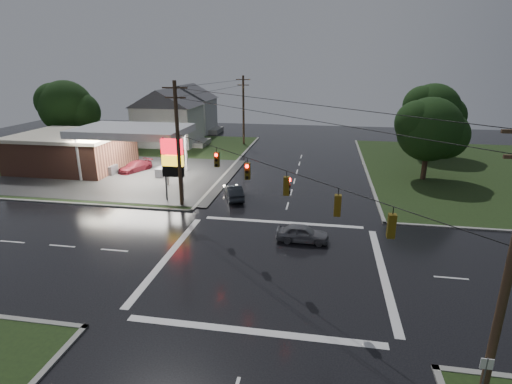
% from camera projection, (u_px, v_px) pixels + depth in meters
% --- Properties ---
extents(ground, '(120.00, 120.00, 0.00)m').
position_uv_depth(ground, '(271.00, 263.00, 25.92)').
color(ground, black).
rests_on(ground, ground).
extents(grass_nw, '(36.00, 36.00, 0.08)m').
position_uv_depth(grass_nw, '(108.00, 157.00, 54.44)').
color(grass_nw, black).
rests_on(grass_nw, ground).
extents(gas_station, '(26.20, 18.00, 5.60)m').
position_uv_depth(gas_station, '(81.00, 149.00, 47.71)').
color(gas_station, '#2D2D2D').
rests_on(gas_station, ground).
extents(pylon_sign, '(2.00, 0.35, 6.00)m').
position_uv_depth(pylon_sign, '(173.00, 159.00, 36.19)').
color(pylon_sign, '#59595E').
rests_on(pylon_sign, ground).
extents(utility_pole_nw, '(2.20, 0.32, 11.00)m').
position_uv_depth(utility_pole_nw, '(178.00, 143.00, 34.56)').
color(utility_pole_nw, '#382619').
rests_on(utility_pole_nw, ground).
extents(utility_pole_se, '(2.20, 0.32, 11.00)m').
position_uv_depth(utility_pole_se, '(510.00, 268.00, 13.71)').
color(utility_pole_se, '#382619').
rests_on(utility_pole_se, ground).
extents(utility_pole_n, '(2.20, 0.32, 10.50)m').
position_uv_depth(utility_pole_n, '(243.00, 109.00, 61.34)').
color(utility_pole_n, '#382619').
rests_on(utility_pole_n, ground).
extents(traffic_signals, '(26.87, 26.87, 1.47)m').
position_uv_depth(traffic_signals, '(273.00, 167.00, 23.88)').
color(traffic_signals, black).
rests_on(traffic_signals, ground).
extents(house_near, '(11.05, 8.48, 8.60)m').
position_uv_depth(house_near, '(168.00, 116.00, 61.64)').
color(house_near, silver).
rests_on(house_near, ground).
extents(house_far, '(11.05, 8.48, 8.60)m').
position_uv_depth(house_far, '(188.00, 108.00, 73.04)').
color(house_far, silver).
rests_on(house_far, ground).
extents(tree_nw_behind, '(8.93, 7.60, 10.00)m').
position_uv_depth(tree_nw_behind, '(67.00, 107.00, 57.53)').
color(tree_nw_behind, black).
rests_on(tree_nw_behind, ground).
extents(tree_ne_near, '(7.99, 6.80, 8.98)m').
position_uv_depth(tree_ne_near, '(431.00, 130.00, 42.51)').
color(tree_ne_near, black).
rests_on(tree_ne_near, ground).
extents(tree_ne_far, '(8.46, 7.20, 9.80)m').
position_uv_depth(tree_ne_far, '(433.00, 111.00, 53.07)').
color(tree_ne_far, black).
rests_on(tree_ne_far, ground).
extents(car_north, '(2.82, 4.33, 1.35)m').
position_uv_depth(car_north, '(234.00, 192.00, 37.91)').
color(car_north, '#22262B').
rests_on(car_north, ground).
extents(car_crossing, '(3.82, 1.60, 1.29)m').
position_uv_depth(car_crossing, '(303.00, 233.00, 28.85)').
color(car_crossing, slate).
rests_on(car_crossing, ground).
extents(car_pump, '(3.37, 4.73, 1.27)m').
position_uv_depth(car_pump, '(135.00, 166.00, 47.30)').
color(car_pump, maroon).
rests_on(car_pump, ground).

